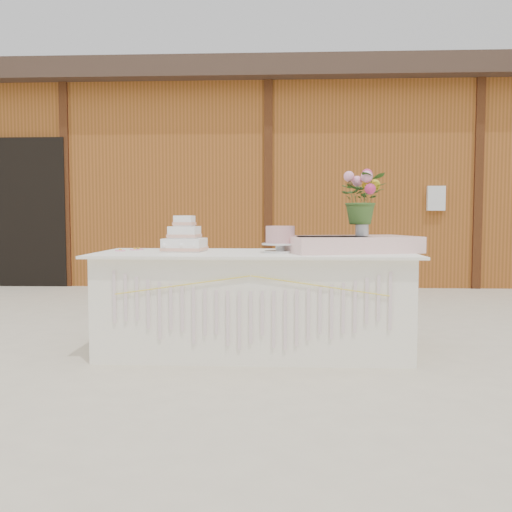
# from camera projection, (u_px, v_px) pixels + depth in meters

# --- Properties ---
(ground) EXTENTS (80.00, 80.00, 0.00)m
(ground) POSITION_uv_depth(u_px,v_px,m) (254.00, 352.00, 4.40)
(ground) COLOR beige
(ground) RESTS_ON ground
(barn) EXTENTS (12.60, 4.60, 3.30)m
(barn) POSITION_uv_depth(u_px,v_px,m) (271.00, 181.00, 10.25)
(barn) COLOR brown
(barn) RESTS_ON ground
(cake_table) EXTENTS (2.40, 1.00, 0.77)m
(cake_table) POSITION_uv_depth(u_px,v_px,m) (254.00, 302.00, 4.37)
(cake_table) COLOR white
(cake_table) RESTS_ON ground
(wedding_cake) EXTENTS (0.34, 0.34, 0.28)m
(wedding_cake) POSITION_uv_depth(u_px,v_px,m) (185.00, 239.00, 4.44)
(wedding_cake) COLOR white
(wedding_cake) RESTS_ON cake_table
(pink_cake_stand) EXTENTS (0.28, 0.28, 0.20)m
(pink_cake_stand) POSITION_uv_depth(u_px,v_px,m) (280.00, 238.00, 4.29)
(pink_cake_stand) COLOR silver
(pink_cake_stand) RESTS_ON cake_table
(satin_runner) EXTENTS (1.09, 0.82, 0.12)m
(satin_runner) POSITION_uv_depth(u_px,v_px,m) (350.00, 244.00, 4.35)
(satin_runner) COLOR #FFD2CD
(satin_runner) RESTS_ON cake_table
(flower_vase) EXTENTS (0.10, 0.10, 0.14)m
(flower_vase) POSITION_uv_depth(u_px,v_px,m) (362.00, 227.00, 4.36)
(flower_vase) COLOR silver
(flower_vase) RESTS_ON satin_runner
(bouquet) EXTENTS (0.37, 0.33, 0.39)m
(bouquet) POSITION_uv_depth(u_px,v_px,m) (362.00, 192.00, 4.34)
(bouquet) COLOR #365A24
(bouquet) RESTS_ON flower_vase
(loose_flowers) EXTENTS (0.25, 0.41, 0.02)m
(loose_flowers) POSITION_uv_depth(u_px,v_px,m) (127.00, 250.00, 4.49)
(loose_flowers) COLOR pink
(loose_flowers) RESTS_ON cake_table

